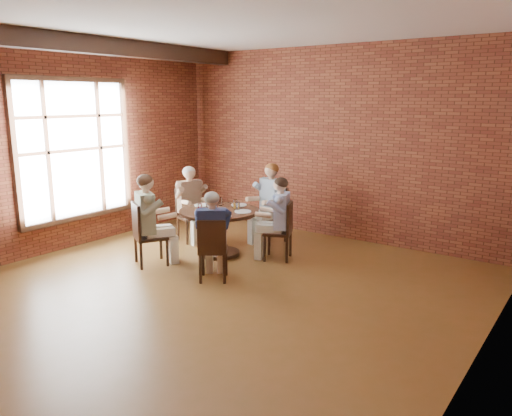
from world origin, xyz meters
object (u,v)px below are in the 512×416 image
Objects in this scene: chair_b at (273,212)px; diner_c at (191,204)px; dining_table at (219,223)px; diner_b at (270,203)px; chair_a at (283,228)px; diner_a at (278,219)px; chair_d at (144,232)px; chair_c at (189,212)px; chair_e at (213,247)px; diner_e at (213,236)px; diner_d at (150,220)px; smartphone at (216,215)px.

chair_b is 0.73× the size of diner_c.
diner_b is at bearing 78.66° from dining_table.
diner_b is (-0.73, 0.70, 0.19)m from chair_a.
diner_b is at bearing -90.00° from chair_b.
diner_a is at bearing -41.10° from chair_b.
chair_d is at bearing -69.92° from chair_a.
chair_c is at bearing -135.58° from chair_b.
diner_a is at bearing -132.96° from chair_e.
chair_d is at bearing -99.09° from chair_b.
chair_c is 0.74× the size of diner_e.
chair_b is at bearing -80.40° from diner_d.
diner_d is 9.80× the size of smartphone.
diner_c is 1.06× the size of diner_e.
diner_d reaches higher than smartphone.
chair_e is (0.47, -2.09, -0.21)m from diner_b.
chair_c is 0.67× the size of diner_d.
diner_d is 1.11× the size of diner_e.
chair_b is at bearing -33.73° from diner_c.
diner_d is (-1.43, -1.34, 0.04)m from diner_a.
diner_b is 1.05× the size of diner_c.
diner_c is (-1.18, -0.85, 0.14)m from chair_b.
diner_e is at bearing -90.00° from chair_e.
chair_c is (-1.26, -0.82, -0.02)m from chair_b.
diner_c is at bearing -112.41° from diner_a.
diner_e is (-0.22, -1.29, -0.02)m from diner_a.
dining_table is 1.21m from chair_d.
chair_b is at bearing 78.66° from dining_table.
chair_b reaches higher than chair_e.
smartphone is (0.78, 0.62, 0.06)m from diner_d.
diner_d is at bearing -98.72° from chair_b.
dining_table is 0.98× the size of diner_a.
dining_table is 1.13m from diner_e.
diner_e reaches higher than chair_a.
smartphone is (-0.65, -0.72, 0.10)m from diner_a.
dining_table is 1.42× the size of chair_e.
diner_e is at bearing -54.66° from dining_table.
diner_c is at bearing 124.92° from smartphone.
chair_c is at bearing 125.53° from smartphone.
diner_c is 9.35× the size of smartphone.
diner_a is at bearing -135.19° from diner_e.
chair_e is at bearing 90.00° from diner_e.
diner_a is 1.90m from chair_c.
chair_b is 1.04× the size of chair_c.
chair_e is (0.45, -2.18, -0.03)m from chair_b.
dining_table is 1.32× the size of chair_d.
diner_a is at bearing 24.09° from smartphone.
chair_a is 0.71× the size of diner_a.
chair_a is 1.36m from diner_e.
diner_c reaches higher than diner_e.
dining_table is 1.09m from chair_c.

